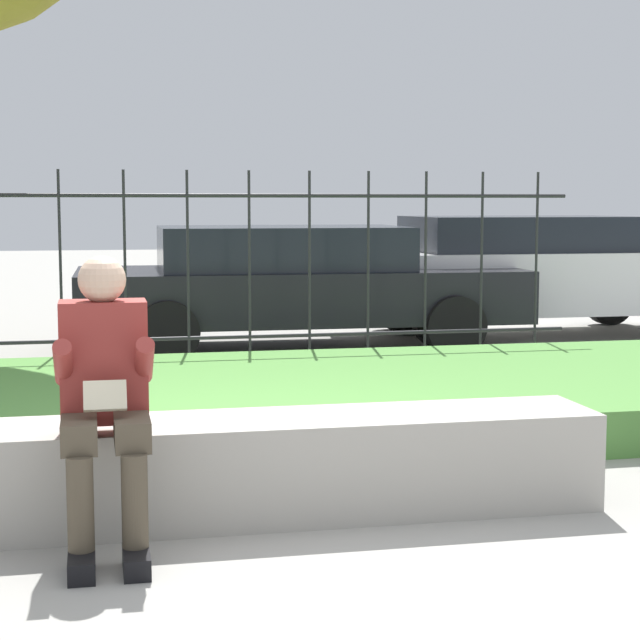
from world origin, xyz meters
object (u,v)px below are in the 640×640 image
Objects in this scene: car_parked_right at (530,272)px; car_parked_center at (294,283)px; stone_bench at (277,472)px; person_seated_reader at (105,389)px.

car_parked_right reaches higher than car_parked_center.
car_parked_right is at bearing 57.77° from stone_bench.
car_parked_right reaches higher than stone_bench.
car_parked_center is at bearing -169.73° from car_parked_right.
car_parked_center is (1.19, 5.87, 0.47)m from stone_bench.
person_seated_reader is 0.29× the size of car_parked_right.
person_seated_reader is 8.26m from car_parked_right.
stone_bench is at bearing -100.21° from car_parked_center.
car_parked_right reaches higher than person_seated_reader.
stone_bench is 0.69× the size of car_parked_center.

